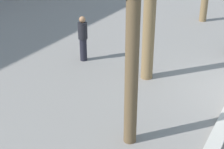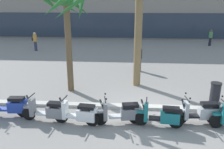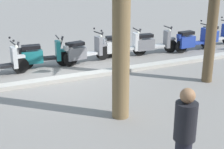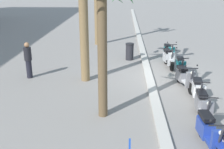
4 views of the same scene
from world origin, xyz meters
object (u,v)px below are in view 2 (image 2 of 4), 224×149
scooter_grey_lead_nearest (48,111)px  scooter_grey_tail_end (122,113)px  scooter_teal_mid_centre (162,116)px  scooter_white_gap_after_mid (80,114)px  litter_bin (215,93)px  pedestrian_window_shopping (139,58)px  scooter_blue_last_in_row (10,106)px  pedestrian_strolling_near_curb (35,41)px  palm_tree_far_corner (67,16)px  pedestrian_by_palm_tree (210,37)px  scooter_silver_far_back (201,112)px

scooter_grey_lead_nearest → scooter_grey_tail_end: 2.80m
scooter_grey_tail_end → scooter_teal_mid_centre: 1.48m
scooter_white_gap_after_mid → litter_bin: size_ratio=1.83×
scooter_grey_tail_end → pedestrian_window_shopping: size_ratio=1.09×
scooter_blue_last_in_row → pedestrian_strolling_near_curb: pedestrian_strolling_near_curb is taller
palm_tree_far_corner → pedestrian_by_palm_tree: bearing=49.7°
palm_tree_far_corner → pedestrian_strolling_near_curb: (-5.52, 9.37, -2.82)m
scooter_grey_tail_end → palm_tree_far_corner: palm_tree_far_corner is taller
scooter_white_gap_after_mid → pedestrian_strolling_near_curb: pedestrian_strolling_near_curb is taller
scooter_white_gap_after_mid → scooter_teal_mid_centre: (3.04, 0.06, -0.00)m
scooter_grey_tail_end → pedestrian_by_palm_tree: pedestrian_by_palm_tree is taller
pedestrian_strolling_near_curb → litter_bin: (12.38, -10.39, -0.41)m
pedestrian_strolling_near_curb → scooter_white_gap_after_mid: bearing=-62.4°
palm_tree_far_corner → litter_bin: bearing=-8.5°
scooter_teal_mid_centre → palm_tree_far_corner: palm_tree_far_corner is taller
scooter_grey_tail_end → scooter_silver_far_back: bearing=4.5°
scooter_teal_mid_centre → pedestrian_by_palm_tree: size_ratio=1.11×
scooter_grey_lead_nearest → scooter_teal_mid_centre: size_ratio=1.04×
scooter_white_gap_after_mid → pedestrian_strolling_near_curb: (-6.68, 12.80, 0.45)m
pedestrian_strolling_near_curb → litter_bin: pedestrian_strolling_near_curb is taller
scooter_blue_last_in_row → scooter_grey_tail_end: bearing=-3.2°
scooter_blue_last_in_row → scooter_grey_tail_end: size_ratio=1.01×
scooter_grey_tail_end → litter_bin: (4.13, 2.24, 0.04)m
scooter_blue_last_in_row → scooter_silver_far_back: 7.41m
scooter_blue_last_in_row → pedestrian_by_palm_tree: 20.48m
scooter_grey_lead_nearest → scooter_silver_far_back: size_ratio=1.05×
scooter_teal_mid_centre → pedestrian_strolling_near_curb: (-9.72, 12.74, 0.46)m
scooter_teal_mid_centre → litter_bin: size_ratio=1.88×
scooter_white_gap_after_mid → scooter_grey_tail_end: bearing=6.5°
scooter_silver_far_back → litter_bin: bearing=59.4°
palm_tree_far_corner → scooter_teal_mid_centre: bearing=-38.8°
scooter_white_gap_after_mid → pedestrian_by_palm_tree: size_ratio=1.08×
pedestrian_strolling_near_curb → pedestrian_window_shopping: size_ratio=1.00×
scooter_grey_lead_nearest → pedestrian_strolling_near_curb: 13.78m
scooter_white_gap_after_mid → scooter_blue_last_in_row: bearing=171.6°
scooter_grey_lead_nearest → scooter_teal_mid_centre: 4.27m
pedestrian_strolling_near_curb → litter_bin: size_ratio=1.77×
scooter_blue_last_in_row → litter_bin: scooter_blue_last_in_row is taller
scooter_grey_tail_end → scooter_white_gap_after_mid: bearing=-173.5°
scooter_white_gap_after_mid → scooter_grey_tail_end: scooter_grey_tail_end is taller
scooter_grey_lead_nearest → palm_tree_far_corner: 4.64m
scooter_grey_tail_end → scooter_teal_mid_centre: scooter_grey_tail_end is taller
scooter_blue_last_in_row → pedestrian_strolling_near_curb: 12.95m
scooter_blue_last_in_row → pedestrian_by_palm_tree: size_ratio=1.15×
scooter_silver_far_back → scooter_white_gap_after_mid: bearing=-174.8°
pedestrian_by_palm_tree → pedestrian_window_shopping: bearing=-128.5°
scooter_grey_tail_end → pedestrian_strolling_near_curb: bearing=123.2°
scooter_grey_lead_nearest → litter_bin: (6.93, 2.26, 0.04)m
scooter_silver_far_back → pedestrian_by_palm_tree: (5.35, 16.04, 0.39)m
scooter_white_gap_after_mid → scooter_silver_far_back: 4.53m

